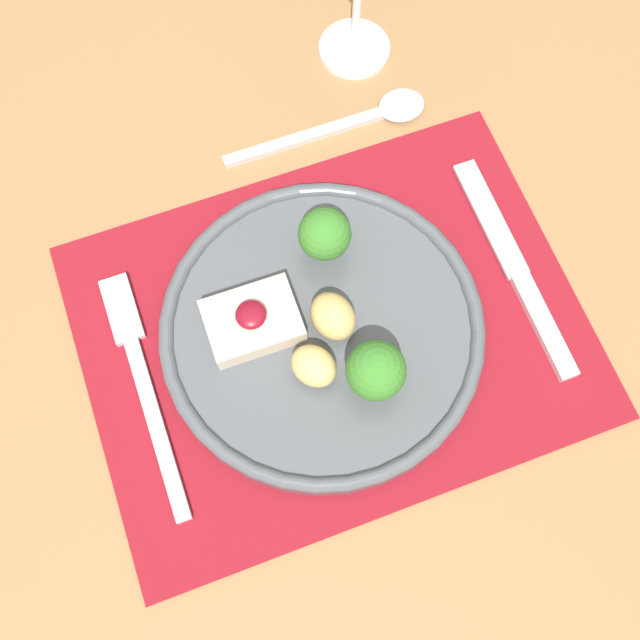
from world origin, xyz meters
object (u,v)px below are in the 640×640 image
knife (521,280)px  spoon (368,116)px  dinner_plate (320,323)px  fork (141,374)px

knife → spoon: bearing=106.1°
spoon → knife: bearing=-73.9°
knife → spoon: 0.21m
spoon → dinner_plate: bearing=-123.4°
fork → knife: knife is taller
dinner_plate → spoon: 0.21m
knife → dinner_plate: bearing=172.7°
fork → spoon: (0.26, 0.17, -0.00)m
dinner_plate → fork: bearing=175.2°
dinner_plate → knife: 0.17m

